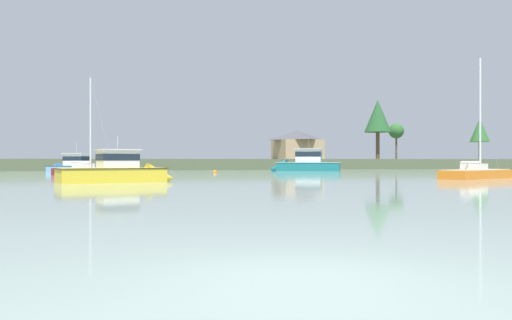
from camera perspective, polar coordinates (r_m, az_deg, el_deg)
The scene contains 12 objects.
ground_plane at distance 7.45m, azimuth 5.07°, elevation -12.20°, with size 412.65×412.65×0.00m, color gray.
far_shore_bank at distance 109.91m, azimuth -14.98°, elevation -0.37°, with size 185.69×57.45×1.78m, color #4C563D.
sailboat_maroon at distance 56.07m, azimuth -17.90°, elevation -1.39°, with size 7.05×7.46×10.39m.
cruiser_yellow at distance 38.76m, azimuth -14.11°, elevation -1.57°, with size 8.71×4.47×4.23m.
sailboat_orange at distance 48.68m, azimuth 22.71°, elevation -1.59°, with size 8.68×5.70×10.87m.
cruiser_skyblue at distance 69.54m, azimuth -19.34°, elevation -0.84°, with size 8.13×6.42×4.73m.
cruiser_teal at distance 76.29m, azimuth 5.02°, elevation -0.61°, with size 10.59×7.70×5.76m.
mooring_buoy_orange at distance 65.91m, azimuth -4.46°, elevation -1.30°, with size 0.50×0.50×0.55m.
shore_tree_far_left at distance 113.58m, azimuth 14.92°, elevation 3.02°, with size 3.16×3.16×7.47m.
shore_tree_center at distance 119.51m, azimuth 23.03°, elevation 2.97°, with size 4.02×4.02×8.53m.
shore_tree_inland_b at distance 96.69m, azimuth 13.02°, elevation 4.61°, with size 4.73×4.73×10.58m.
cottage_hillside at distance 107.85m, azimuth 4.46°, elevation 1.71°, with size 8.83×9.89×5.86m.
Camera 1 is at (-2.66, -6.77, 1.57)m, focal length 37.01 mm.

